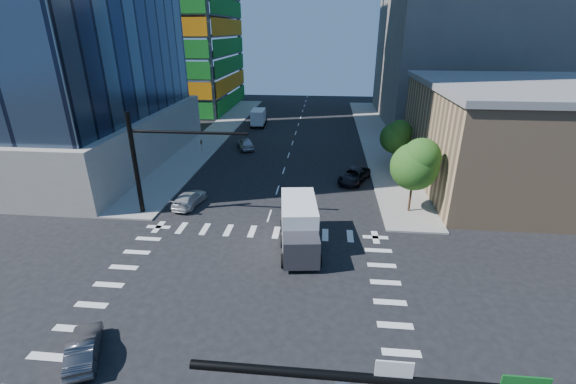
# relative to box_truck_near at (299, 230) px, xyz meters

# --- Properties ---
(ground) EXTENTS (160.00, 160.00, 0.00)m
(ground) POSITION_rel_box_truck_near_xyz_m (-3.04, -6.75, -1.53)
(ground) COLOR black
(ground) RESTS_ON ground
(road_markings) EXTENTS (20.00, 20.00, 0.01)m
(road_markings) POSITION_rel_box_truck_near_xyz_m (-3.04, -6.75, -1.52)
(road_markings) COLOR silver
(road_markings) RESTS_ON ground
(sidewalk_ne) EXTENTS (5.00, 60.00, 0.15)m
(sidewalk_ne) POSITION_rel_box_truck_near_xyz_m (9.46, 33.25, -1.45)
(sidewalk_ne) COLOR gray
(sidewalk_ne) RESTS_ON ground
(sidewalk_nw) EXTENTS (5.00, 60.00, 0.15)m
(sidewalk_nw) POSITION_rel_box_truck_near_xyz_m (-15.54, 33.25, -1.45)
(sidewalk_nw) COLOR gray
(sidewalk_nw) RESTS_ON ground
(commercial_building) EXTENTS (20.50, 22.50, 10.60)m
(commercial_building) POSITION_rel_box_truck_near_xyz_m (21.96, 15.25, 3.79)
(commercial_building) COLOR tan
(commercial_building) RESTS_ON ground
(bg_building_ne) EXTENTS (24.00, 30.00, 28.00)m
(bg_building_ne) POSITION_rel_box_truck_near_xyz_m (23.96, 48.25, 12.47)
(bg_building_ne) COLOR #605A57
(bg_building_ne) RESTS_ON ground
(signal_mast_nw) EXTENTS (10.20, 0.40, 9.00)m
(signal_mast_nw) POSITION_rel_box_truck_near_xyz_m (-13.04, 4.75, 3.97)
(signal_mast_nw) COLOR black
(signal_mast_nw) RESTS_ON sidewalk_nw
(tree_south) EXTENTS (4.16, 4.16, 6.82)m
(tree_south) POSITION_rel_box_truck_near_xyz_m (9.59, 7.15, 3.16)
(tree_south) COLOR #382316
(tree_south) RESTS_ON sidewalk_ne
(tree_north) EXTENTS (3.54, 3.52, 5.78)m
(tree_north) POSITION_rel_box_truck_near_xyz_m (9.89, 19.15, 2.46)
(tree_north) COLOR #382316
(tree_north) RESTS_ON sidewalk_ne
(car_nb_far) EXTENTS (4.18, 5.61, 1.42)m
(car_nb_far) POSITION_rel_box_truck_near_xyz_m (4.96, 14.47, -0.82)
(car_nb_far) COLOR black
(car_nb_far) RESTS_ON ground
(car_sb_near) EXTENTS (2.56, 4.87, 1.34)m
(car_sb_near) POSITION_rel_box_truck_near_xyz_m (-10.82, 6.79, -0.86)
(car_sb_near) COLOR silver
(car_sb_near) RESTS_ON ground
(car_sb_mid) EXTENTS (3.39, 4.82, 1.53)m
(car_sb_mid) POSITION_rel_box_truck_near_xyz_m (-9.26, 25.56, -0.77)
(car_sb_mid) COLOR #ACADB4
(car_sb_mid) RESTS_ON ground
(car_sb_cross) EXTENTS (2.70, 3.97, 1.24)m
(car_sb_cross) POSITION_rel_box_truck_near_xyz_m (-10.01, -11.60, -0.91)
(car_sb_cross) COLOR #454549
(car_sb_cross) RESTS_ON ground
(box_truck_near) EXTENTS (3.58, 6.87, 3.45)m
(box_truck_near) POSITION_rel_box_truck_near_xyz_m (0.00, 0.00, 0.00)
(box_truck_near) COLOR black
(box_truck_near) RESTS_ON ground
(box_truck_far) EXTENTS (2.54, 5.51, 2.84)m
(box_truck_far) POSITION_rel_box_truck_near_xyz_m (-9.79, 39.92, -0.27)
(box_truck_far) COLOR black
(box_truck_far) RESTS_ON ground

